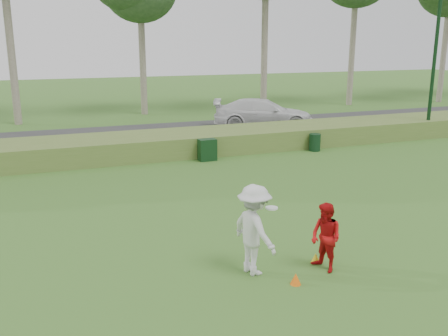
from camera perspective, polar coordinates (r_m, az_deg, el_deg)
name	(u,v)px	position (r m, az deg, el deg)	size (l,w,h in m)	color
ground	(287,265)	(11.55, 7.21, -10.93)	(120.00, 120.00, 0.00)	#326421
reed_strip	(160,144)	(22.21, -7.38, 2.69)	(80.00, 3.00, 0.90)	#506E2C
park_road	(137,134)	(27.09, -9.86, 3.81)	(80.00, 6.00, 0.06)	#2D2D2D
lamp_post	(438,26)	(27.73, 23.26, 14.69)	(0.70, 0.70, 8.18)	black
player_white	(254,230)	(10.75, 3.48, -7.06)	(1.04, 1.42, 1.99)	silver
player_red	(326,238)	(11.15, 11.56, -7.79)	(0.74, 0.58, 1.53)	#B70F11
cone_orange	(296,279)	(10.69, 8.19, -12.42)	(0.23, 0.23, 0.25)	orange
cone_yellow	(316,258)	(11.72, 10.42, -10.06)	(0.21, 0.21, 0.23)	gold
utility_cabinet	(207,150)	(20.92, -1.92, 2.09)	(0.73, 0.46, 0.91)	black
trash_bin	(315,142)	(23.14, 10.33, 2.90)	(0.52, 0.52, 0.78)	black
car_right	(263,113)	(28.55, 4.51, 6.23)	(2.28, 5.61, 1.63)	silver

